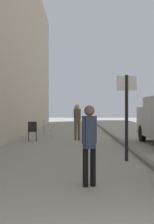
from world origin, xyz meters
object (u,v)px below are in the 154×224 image
pedestrian_far_crossing (77,116)px  cafe_chair_near_window (47,127)px  street_sign_post (128,110)px  pedestrian_main_foreground (91,140)px  cafe_chair_by_doorway (34,130)px  pedestrian_mid_block (79,119)px

pedestrian_far_crossing → cafe_chair_near_window: pedestrian_far_crossing is taller
street_sign_post → cafe_chair_near_window: size_ratio=2.77×
pedestrian_main_foreground → cafe_chair_near_window: pedestrian_main_foreground is taller
pedestrian_far_crossing → cafe_chair_near_window: (-1.70, -4.80, -0.51)m
pedestrian_far_crossing → cafe_chair_near_window: bearing=-92.2°
pedestrian_main_foreground → cafe_chair_by_doorway: (-2.46, 8.78, -0.41)m
pedestrian_far_crossing → cafe_chair_by_doorway: bearing=-89.8°
pedestrian_main_foreground → street_sign_post: 3.30m
cafe_chair_near_window → cafe_chair_by_doorway: same height
pedestrian_main_foreground → cafe_chair_by_doorway: size_ratio=1.75×
cafe_chair_by_doorway → cafe_chair_near_window: bearing=-110.0°
pedestrian_mid_block → cafe_chair_by_doorway: size_ratio=1.92×
pedestrian_far_crossing → cafe_chair_by_doorway: size_ratio=1.94×
cafe_chair_near_window → pedestrian_mid_block: bearing=31.2°
pedestrian_main_foreground → pedestrian_far_crossing: size_ratio=0.90×
pedestrian_main_foreground → street_sign_post: street_sign_post is taller
cafe_chair_near_window → cafe_chair_by_doorway: 2.21m
street_sign_post → cafe_chair_by_doorway: street_sign_post is taller
pedestrian_main_foreground → cafe_chair_by_doorway: 9.13m
pedestrian_mid_block → cafe_chair_by_doorway: pedestrian_mid_block is taller
pedestrian_main_foreground → pedestrian_mid_block: size_ratio=0.91×
pedestrian_main_foreground → pedestrian_far_crossing: pedestrian_far_crossing is taller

